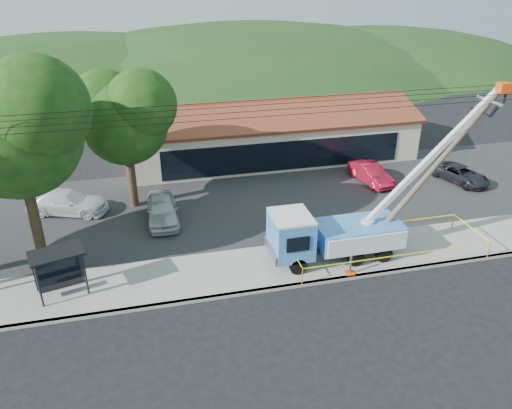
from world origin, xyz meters
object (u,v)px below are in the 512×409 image
Objects in this scene: car_silver at (163,222)px; car_white at (70,214)px; car_red at (370,183)px; car_dark at (459,183)px; bus_shelter at (58,262)px; utility_truck at (334,232)px; leaning_pole at (435,166)px.

car_silver is 6.23m from car_white.
car_red is 0.97× the size of car_dark.
car_white is 1.18× the size of car_dark.
bus_shelter is at bearing -158.60° from car_white.
car_dark is at bearing -22.24° from car_red.
car_dark is at bearing -0.58° from bus_shelter.
car_red is at bearing 54.12° from utility_truck.
utility_truck is 11.01m from car_red.
car_red is at bearing -72.23° from car_white.
leaning_pole is 2.11× the size of car_dark.
leaning_pole is 10.21m from car_red.
car_red is (20.01, 8.67, -1.84)m from bus_shelter.
car_silver is (-13.74, 6.45, -4.92)m from leaning_pole.
car_red reaches higher than car_dark.
car_silver reaches higher than car_red.
car_white is at bearing 155.14° from leaning_pole.
bus_shelter reaches higher than car_silver.
utility_truck is at bearing 179.36° from leaning_pole.
car_white is (-5.68, 2.55, 0.00)m from car_silver.
car_silver is at bearing 154.86° from leaning_pole.
utility_truck is at bearing -36.85° from car_silver.
leaning_pole is 2.18× the size of car_red.
car_white is at bearing 147.69° from utility_truck.
car_dark is at bearing 45.15° from leaning_pole.
utility_truck is 6.19m from leaning_pole.
car_silver is at bearing 142.92° from utility_truck.
utility_truck reaches higher than bus_shelter.
bus_shelter reaches higher than car_red.
car_silver is 0.91× the size of car_white.
leaning_pole reaches higher than bus_shelter.
bus_shelter is at bearing 179.18° from car_dark.
car_dark is at bearing 30.14° from utility_truck.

